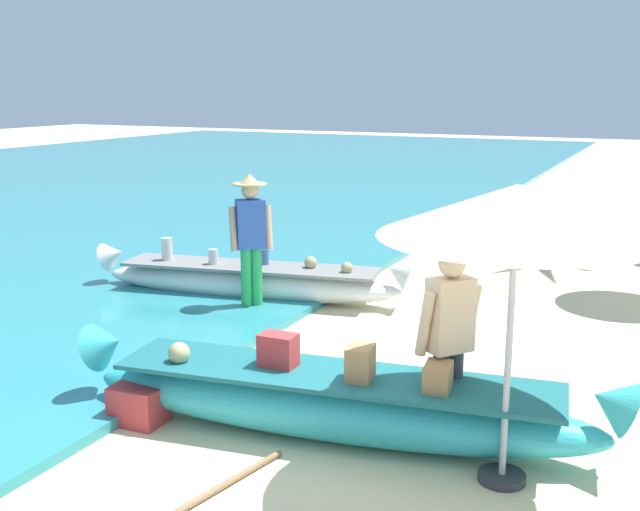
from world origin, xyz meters
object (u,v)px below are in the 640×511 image
boat_white_midground (250,280)px  person_tourist_customer (449,336)px  patio_umbrella_large (517,213)px  cooler_box (139,404)px  person_vendor_hatted (251,233)px  boat_cyan_foreground (334,401)px

boat_white_midground → person_tourist_customer: 4.88m
patio_umbrella_large → cooler_box: bearing=-173.5°
cooler_box → person_tourist_customer: bearing=15.7°
person_vendor_hatted → cooler_box: (0.82, -3.36, -0.88)m
person_vendor_hatted → boat_cyan_foreground: bearing=-49.0°
patio_umbrella_large → cooler_box: (-3.13, -0.36, -1.88)m
boat_cyan_foreground → person_vendor_hatted: size_ratio=2.63×
boat_white_midground → person_tourist_customer: person_tourist_customer is taller
boat_white_midground → person_tourist_customer: size_ratio=2.79×
boat_cyan_foreground → person_vendor_hatted: 3.87m
boat_white_midground → person_tourist_customer: bearing=-39.6°
boat_cyan_foreground → cooler_box: 1.74m
patio_umbrella_large → person_tourist_customer: bearing=141.4°
boat_cyan_foreground → person_tourist_customer: (0.89, 0.32, 0.61)m
boat_cyan_foreground → boat_white_midground: (-2.84, 3.40, -0.04)m
boat_cyan_foreground → person_tourist_customer: bearing=19.9°
cooler_box → boat_white_midground: bearing=104.8°
patio_umbrella_large → cooler_box: 3.67m
cooler_box → patio_umbrella_large: bearing=4.5°
cooler_box → person_vendor_hatted: bearing=101.7°
boat_cyan_foreground → cooler_box: bearing=-163.5°
person_vendor_hatted → cooler_box: size_ratio=4.02×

